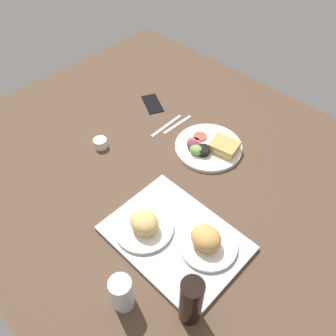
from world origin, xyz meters
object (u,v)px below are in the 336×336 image
(plate_with_salad, at_px, (210,147))
(cell_phone, at_px, (152,103))
(soda_bottle, at_px, (191,301))
(espresso_cup, at_px, (100,143))
(knife, at_px, (166,125))
(bread_plate_far, at_px, (144,225))
(fork, at_px, (177,124))
(bread_plate_near, at_px, (207,241))
(drinking_glass, at_px, (122,293))
(serving_tray, at_px, (175,238))

(plate_with_salad, bearing_deg, cell_phone, -7.23)
(soda_bottle, xyz_separation_m, espresso_cup, (0.73, -0.26, -0.08))
(plate_with_salad, relative_size, knife, 1.48)
(bread_plate_far, distance_m, cell_phone, 0.71)
(bread_plate_far, relative_size, cell_phone, 1.41)
(plate_with_salad, relative_size, espresso_cup, 5.01)
(espresso_cup, xyz_separation_m, fork, (-0.14, -0.33, -0.02))
(soda_bottle, relative_size, fork, 1.17)
(bread_plate_near, distance_m, plate_with_salad, 0.46)
(bread_plate_far, bearing_deg, espresso_cup, -19.83)
(bread_plate_far, relative_size, drinking_glass, 1.52)
(plate_with_salad, relative_size, cell_phone, 1.95)
(soda_bottle, relative_size, espresso_cup, 3.56)
(plate_with_salad, height_order, knife, plate_with_salad)
(bread_plate_near, distance_m, cell_phone, 0.79)
(bread_plate_far, xyz_separation_m, fork, (0.30, -0.48, -0.04))
(serving_tray, height_order, cell_phone, serving_tray)
(bread_plate_near, xyz_separation_m, bread_plate_far, (0.19, 0.10, -0.00))
(bread_plate_near, height_order, cell_phone, bread_plate_near)
(soda_bottle, bearing_deg, bread_plate_far, -18.72)
(drinking_glass, height_order, espresso_cup, drinking_glass)
(espresso_cup, distance_m, fork, 0.35)
(knife, relative_size, cell_phone, 1.32)
(bread_plate_far, bearing_deg, cell_phone, -46.32)
(bread_plate_far, xyz_separation_m, espresso_cup, (0.43, -0.16, -0.02))
(fork, bearing_deg, soda_bottle, 47.06)
(drinking_glass, relative_size, soda_bottle, 0.67)
(fork, xyz_separation_m, cell_phone, (0.19, -0.03, 0.00))
(serving_tray, relative_size, plate_with_salad, 1.60)
(bread_plate_far, distance_m, fork, 0.57)
(plate_with_salad, height_order, cell_phone, plate_with_salad)
(bread_plate_near, relative_size, fork, 1.12)
(cell_phone, bearing_deg, bread_plate_near, 175.84)
(bread_plate_far, xyz_separation_m, soda_bottle, (-0.29, 0.10, 0.05))
(espresso_cup, distance_m, cell_phone, 0.36)
(bread_plate_near, bearing_deg, soda_bottle, 117.52)
(bread_plate_far, height_order, plate_with_salad, bread_plate_far)
(drinking_glass, height_order, knife, drinking_glass)
(drinking_glass, bearing_deg, plate_with_salad, -71.48)
(plate_with_salad, relative_size, fork, 1.65)
(espresso_cup, bearing_deg, fork, -112.65)
(bread_plate_far, height_order, espresso_cup, bread_plate_far)
(cell_phone, bearing_deg, fork, -160.72)
(soda_bottle, xyz_separation_m, knife, (0.62, -0.54, -0.10))
(fork, distance_m, cell_phone, 0.19)
(serving_tray, relative_size, espresso_cup, 8.04)
(fork, bearing_deg, cell_phone, -96.22)
(drinking_glass, xyz_separation_m, fork, (0.43, -0.69, -0.06))
(knife, bearing_deg, serving_tray, 45.43)
(serving_tray, bearing_deg, cell_phone, -38.19)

